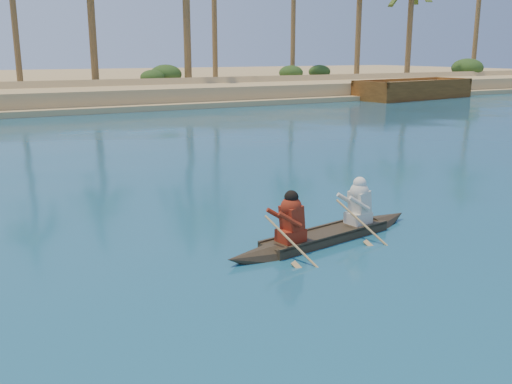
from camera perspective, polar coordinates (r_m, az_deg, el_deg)
canoe at (r=11.38m, az=7.03°, el=-3.58°), size 4.87×1.45×1.33m
barge_right at (r=48.34m, az=15.45°, el=9.74°), size 11.10×5.12×1.78m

